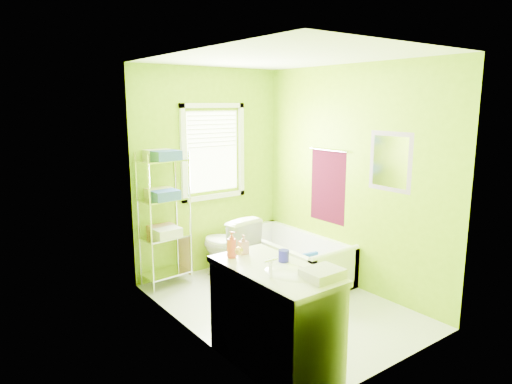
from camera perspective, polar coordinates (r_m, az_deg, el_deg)
ground at (r=5.11m, az=3.06°, el=-13.96°), size 2.90×2.90×0.00m
room_envelope at (r=4.67m, az=3.26°, el=3.48°), size 2.14×2.94×2.62m
window at (r=5.85m, az=-5.38°, el=5.66°), size 0.92×0.05×1.22m
door at (r=3.41m, az=0.49°, el=-8.89°), size 0.09×0.80×2.00m
right_wall_decor at (r=5.41m, az=11.81°, el=1.89°), size 0.04×1.48×1.17m
bathtub at (r=5.87m, az=4.38°, el=-8.80°), size 0.76×1.63×0.53m
toilet at (r=5.72m, az=-3.57°, el=-6.80°), size 0.54×0.84×0.81m
vanity at (r=3.88m, az=2.39°, el=-15.01°), size 0.59×1.14×1.09m
wire_shelf_unit at (r=5.45m, az=-11.39°, el=-1.49°), size 0.57×0.46×1.63m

